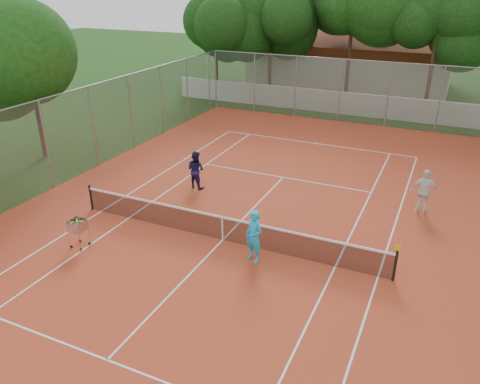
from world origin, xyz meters
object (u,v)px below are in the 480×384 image
at_px(player_near, 254,236).
at_px(player_far_left, 196,170).
at_px(ball_hopper, 78,232).
at_px(clubhouse, 350,59).
at_px(tennis_net, 222,228).
at_px(player_far_right, 424,192).

relative_size(player_near, player_far_left, 1.06).
height_order(player_far_left, ball_hopper, player_far_left).
xyz_separation_m(clubhouse, player_far_left, (-1.17, -25.29, -1.33)).
height_order(clubhouse, ball_hopper, clubhouse).
relative_size(player_far_left, ball_hopper, 1.50).
bearing_deg(player_near, tennis_net, 177.49).
xyz_separation_m(player_near, player_far_left, (-4.70, 4.44, -0.05)).
xyz_separation_m(player_near, ball_hopper, (-5.87, -1.75, -0.34)).
relative_size(player_far_left, player_far_right, 0.93).
bearing_deg(player_far_left, player_near, 146.03).
bearing_deg(tennis_net, clubhouse, 93.95).
bearing_deg(clubhouse, player_far_left, -92.65).
bearing_deg(clubhouse, player_far_right, -70.76).
distance_m(player_near, player_far_right, 7.66).
bearing_deg(ball_hopper, player_far_right, 54.32).
bearing_deg(player_near, player_far_left, 159.75).
relative_size(tennis_net, clubhouse, 0.72).
bearing_deg(tennis_net, player_far_left, 130.54).
bearing_deg(player_far_right, player_near, 47.75).
relative_size(clubhouse, player_far_right, 8.93).
relative_size(clubhouse, player_near, 9.07).
relative_size(clubhouse, ball_hopper, 14.42).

